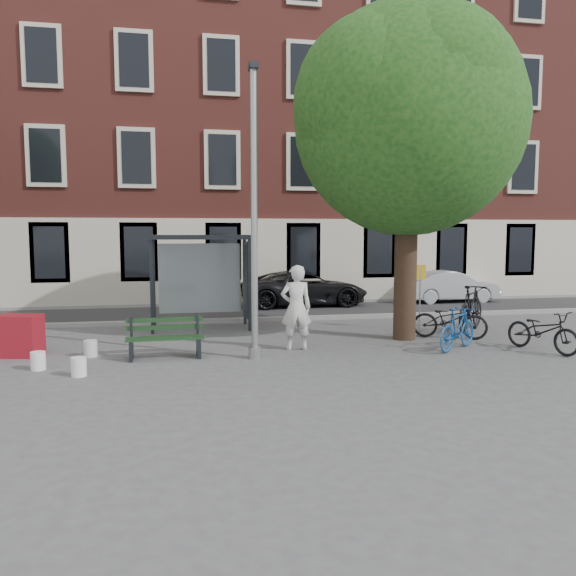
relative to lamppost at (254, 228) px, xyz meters
The scene contains 21 objects.
ground 2.78m from the lamppost, ahead, with size 90.00×90.00×0.00m, color #4C4C4F.
road 7.53m from the lamppost, 90.00° to the left, with size 40.00×4.00×0.01m, color #28282B.
curb_near 5.69m from the lamppost, 90.00° to the left, with size 40.00×0.25×0.12m, color gray.
curb_far 9.40m from the lamppost, 90.00° to the left, with size 40.00×0.25×0.12m, color gray.
building_row 13.67m from the lamppost, 90.00° to the left, with size 30.00×8.00×14.00m, color brown.
lamppost is the anchor object (origin of this frame).
tree_right 5.10m from the lamppost, 19.03° to the left, with size 5.76×5.60×8.20m.
bus_shelter 4.24m from the lamppost, 98.43° to the left, with size 2.85×1.45×2.62m.
painter 2.21m from the lamppost, 34.69° to the left, with size 0.71×0.47×1.95m, color silver.
bench 3.08m from the lamppost, 167.59° to the left, with size 1.66×0.61×0.84m.
bike_a 5.81m from the lamppost, 14.70° to the left, with size 0.64×1.85×0.97m, color black.
bike_b 5.21m from the lamppost, ahead, with size 0.46×1.64×0.99m, color navy.
bike_c 6.90m from the lamppost, ahead, with size 0.63×1.81×0.95m, color black.
bike_d 7.05m from the lamppost, 20.56° to the left, with size 0.59×2.10×1.26m, color black.
car_dark 9.15m from the lamppost, 70.81° to the left, with size 2.14×4.65×1.29m, color black.
car_silver 12.31m from the lamppost, 43.91° to the left, with size 1.29×3.71×1.22m, color #B4B7BC.
red_stand 5.66m from the lamppost, 166.75° to the left, with size 0.90×0.60×0.90m, color maroon.
bucket_a 4.42m from the lamppost, 166.66° to the left, with size 0.28×0.28×0.36m, color silver.
bucket_b 4.40m from the lamppost, 165.66° to the right, with size 0.28×0.28×0.36m, color white.
bucket_c 5.04m from the lamppost, behind, with size 0.28×0.28×0.36m, color white.
notice_sign 5.73m from the lamppost, 27.92° to the left, with size 0.31×0.06×1.81m.
Camera 1 is at (-1.50, -11.72, 2.67)m, focal length 35.00 mm.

